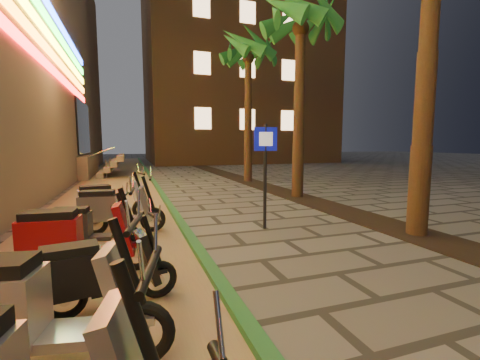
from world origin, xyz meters
name	(u,v)px	position (x,y,z in m)	size (l,w,h in m)	color
ground	(320,311)	(0.00, 0.00, 0.00)	(120.00, 120.00, 0.00)	#474442
parking_strip	(113,193)	(-2.60, 10.00, 0.01)	(3.40, 60.00, 0.01)	#8C7251
green_curb	(159,190)	(-0.90, 10.00, 0.05)	(0.18, 60.00, 0.10)	#225C2C
planting_strip	(331,207)	(3.60, 5.00, 0.01)	(1.20, 40.00, 0.02)	black
apartment_block	(231,46)	(9.00, 32.00, 12.50)	(18.00, 16.06, 25.00)	brown
palm_c	(301,28)	(3.60, 7.00, 5.73)	(2.97, 3.02, 6.91)	#472D19
palm_d	(248,58)	(3.60, 12.00, 5.94)	(2.97, 3.02, 7.16)	#472D19
pedestrian_sign	(265,162)	(0.82, 3.46, 1.48)	(0.50, 0.11, 2.29)	black
scooter_4	(27,310)	(-2.78, -0.11, 0.56)	(1.83, 0.80, 1.29)	black
scooter_5	(94,273)	(-2.38, 0.79, 0.45)	(1.49, 0.66, 1.05)	black
scooter_6	(72,239)	(-2.76, 1.96, 0.54)	(1.78, 0.63, 1.25)	black
scooter_7	(85,227)	(-2.73, 3.00, 0.45)	(1.47, 0.60, 1.03)	black
scooter_8	(112,209)	(-2.35, 4.08, 0.52)	(1.71, 0.64, 1.20)	black
scooter_9	(108,202)	(-2.48, 5.06, 0.52)	(1.71, 0.79, 1.20)	black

